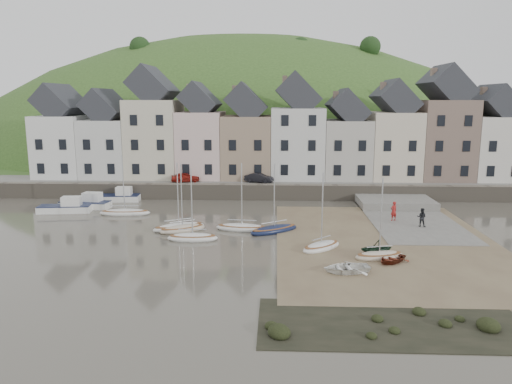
{
  "coord_description": "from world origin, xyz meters",
  "views": [
    {
      "loc": [
        1.87,
        -39.02,
        11.64
      ],
      "look_at": [
        0.0,
        6.0,
        3.0
      ],
      "focal_mm": 34.13,
      "sensor_mm": 36.0,
      "label": 1
    }
  ],
  "objects_px": {
    "rowboat_green": "(376,248)",
    "person_dark": "(422,217)",
    "rowboat_red": "(392,259)",
    "car_right": "(259,178)",
    "person_red": "(394,211)",
    "car_left": "(185,177)",
    "sailboat_0": "(125,212)",
    "rowboat_white": "(346,267)"
  },
  "relations": [
    {
      "from": "car_left",
      "to": "sailboat_0",
      "type": "bearing_deg",
      "value": 144.51
    },
    {
      "from": "person_red",
      "to": "car_left",
      "type": "height_order",
      "value": "car_left"
    },
    {
      "from": "sailboat_0",
      "to": "person_dark",
      "type": "relative_size",
      "value": 3.68
    },
    {
      "from": "rowboat_red",
      "to": "car_right",
      "type": "bearing_deg",
      "value": 160.61
    },
    {
      "from": "car_left",
      "to": "car_right",
      "type": "distance_m",
      "value": 9.08
    },
    {
      "from": "person_red",
      "to": "car_right",
      "type": "height_order",
      "value": "car_right"
    },
    {
      "from": "sailboat_0",
      "to": "car_left",
      "type": "distance_m",
      "value": 11.74
    },
    {
      "from": "rowboat_red",
      "to": "person_dark",
      "type": "distance_m",
      "value": 11.24
    },
    {
      "from": "rowboat_green",
      "to": "person_dark",
      "type": "distance_m",
      "value": 10.43
    },
    {
      "from": "sailboat_0",
      "to": "car_left",
      "type": "bearing_deg",
      "value": 68.35
    },
    {
      "from": "sailboat_0",
      "to": "person_red",
      "type": "height_order",
      "value": "sailboat_0"
    },
    {
      "from": "rowboat_white",
      "to": "car_left",
      "type": "xyz_separation_m",
      "value": [
        -15.96,
        26.86,
        1.8
      ]
    },
    {
      "from": "sailboat_0",
      "to": "car_left",
      "type": "relative_size",
      "value": 1.83
    },
    {
      "from": "person_dark",
      "to": "rowboat_red",
      "type": "bearing_deg",
      "value": 87.15
    },
    {
      "from": "rowboat_green",
      "to": "person_dark",
      "type": "height_order",
      "value": "person_dark"
    },
    {
      "from": "rowboat_white",
      "to": "car_right",
      "type": "bearing_deg",
      "value": -176.15
    },
    {
      "from": "rowboat_white",
      "to": "rowboat_green",
      "type": "distance_m",
      "value": 4.5
    },
    {
      "from": "car_right",
      "to": "car_left",
      "type": "bearing_deg",
      "value": 107.69
    },
    {
      "from": "rowboat_green",
      "to": "car_left",
      "type": "height_order",
      "value": "car_left"
    },
    {
      "from": "person_red",
      "to": "sailboat_0",
      "type": "bearing_deg",
      "value": -29.95
    },
    {
      "from": "person_red",
      "to": "car_right",
      "type": "bearing_deg",
      "value": -69.28
    },
    {
      "from": "rowboat_green",
      "to": "rowboat_red",
      "type": "distance_m",
      "value": 1.67
    },
    {
      "from": "rowboat_white",
      "to": "person_red",
      "type": "xyz_separation_m",
      "value": [
        6.51,
        14.34,
        0.66
      ]
    },
    {
      "from": "rowboat_white",
      "to": "rowboat_green",
      "type": "relative_size",
      "value": 1.34
    },
    {
      "from": "rowboat_white",
      "to": "rowboat_green",
      "type": "xyz_separation_m",
      "value": [
        2.71,
        3.58,
        0.3
      ]
    },
    {
      "from": "person_dark",
      "to": "car_right",
      "type": "height_order",
      "value": "car_right"
    },
    {
      "from": "rowboat_white",
      "to": "person_dark",
      "type": "relative_size",
      "value": 1.87
    },
    {
      "from": "rowboat_green",
      "to": "rowboat_red",
      "type": "bearing_deg",
      "value": 19.55
    },
    {
      "from": "car_right",
      "to": "rowboat_red",
      "type": "bearing_deg",
      "value": -139.42
    },
    {
      "from": "car_left",
      "to": "car_right",
      "type": "xyz_separation_m",
      "value": [
        9.08,
        0.0,
        -0.01
      ]
    },
    {
      "from": "rowboat_red",
      "to": "car_right",
      "type": "distance_m",
      "value": 26.85
    },
    {
      "from": "person_red",
      "to": "car_left",
      "type": "relative_size",
      "value": 0.54
    },
    {
      "from": "sailboat_0",
      "to": "rowboat_green",
      "type": "height_order",
      "value": "sailboat_0"
    },
    {
      "from": "rowboat_white",
      "to": "car_right",
      "type": "distance_m",
      "value": 27.79
    },
    {
      "from": "sailboat_0",
      "to": "rowboat_green",
      "type": "relative_size",
      "value": 2.64
    },
    {
      "from": "rowboat_white",
      "to": "car_right",
      "type": "xyz_separation_m",
      "value": [
        -6.88,
        26.86,
        1.79
      ]
    },
    {
      "from": "person_dark",
      "to": "car_right",
      "type": "relative_size",
      "value": 0.49
    },
    {
      "from": "rowboat_green",
      "to": "person_dark",
      "type": "xyz_separation_m",
      "value": [
        5.84,
        8.64,
        0.29
      ]
    },
    {
      "from": "rowboat_red",
      "to": "car_left",
      "type": "bearing_deg",
      "value": 176.03
    },
    {
      "from": "rowboat_green",
      "to": "car_right",
      "type": "height_order",
      "value": "car_right"
    },
    {
      "from": "rowboat_white",
      "to": "rowboat_red",
      "type": "distance_m",
      "value": 4.16
    },
    {
      "from": "person_red",
      "to": "car_left",
      "type": "xyz_separation_m",
      "value": [
        -22.46,
        12.52,
        1.13
      ]
    }
  ]
}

